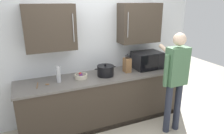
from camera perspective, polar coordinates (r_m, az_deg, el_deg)
back_wall_tiled at (r=3.78m, az=-4.46°, el=6.27°), size 4.01×0.44×2.53m
counter_unit at (r=3.79m, az=-2.40°, el=-8.75°), size 2.92×0.70×0.90m
microwave_oven at (r=3.99m, az=9.45°, el=1.84°), size 0.52×0.41×0.32m
stock_pot at (r=3.57m, az=-1.82°, el=-1.01°), size 0.39×0.29×0.21m
wooden_spoon at (r=3.37m, az=-18.70°, el=-4.67°), size 0.21×0.24×0.02m
knife_block at (r=3.75m, az=4.19°, el=0.57°), size 0.11×0.15×0.35m
fruit_bowl at (r=3.51m, az=-8.56°, el=-2.42°), size 0.21×0.21×0.10m
thermos_flask at (r=3.38m, az=-14.57°, el=-1.97°), size 0.07×0.07×0.26m
person_figure at (r=3.45m, az=17.12°, el=-2.20°), size 0.44×0.59×1.69m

